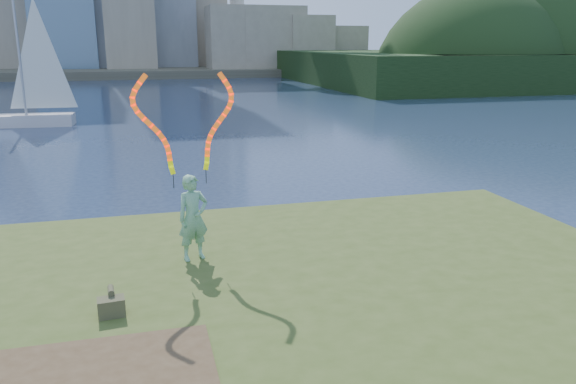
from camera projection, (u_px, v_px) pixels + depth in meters
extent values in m
plane|color=#1B2944|center=(228.00, 318.00, 11.04)|extent=(320.00, 320.00, 0.00)
cube|color=#3B4B1A|center=(252.00, 383.00, 8.67)|extent=(20.00, 18.00, 0.30)
cube|color=#3B4B1A|center=(248.00, 359.00, 8.89)|extent=(17.00, 15.00, 0.30)
cube|color=#3B4B1A|center=(246.00, 338.00, 9.01)|extent=(14.00, 12.00, 0.30)
cube|color=#494435|center=(145.00, 69.00, 99.62)|extent=(320.00, 40.00, 1.20)
cube|color=black|center=(544.00, 66.00, 80.13)|extent=(70.00, 42.00, 4.00)
imported|color=#1F7740|center=(193.00, 218.00, 11.69)|extent=(0.77, 0.63, 1.82)
cylinder|color=black|center=(173.00, 181.00, 11.39)|extent=(0.02, 0.02, 0.30)
cylinder|color=black|center=(206.00, 176.00, 11.78)|extent=(0.02, 0.02, 0.30)
cube|color=#3E4427|center=(111.00, 307.00, 9.39)|extent=(0.47, 0.33, 0.32)
cylinder|color=#3E4427|center=(111.00, 290.00, 9.54)|extent=(0.13, 0.30, 0.11)
cube|color=beige|center=(27.00, 121.00, 36.21)|extent=(5.79, 2.12, 0.80)
cylinder|color=gray|center=(19.00, 50.00, 35.06)|extent=(0.16, 0.16, 8.68)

